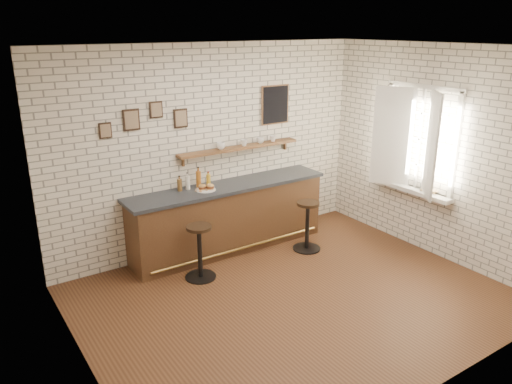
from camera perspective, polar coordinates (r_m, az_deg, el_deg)
ground at (r=6.34m, az=4.43°, el=-12.01°), size 5.00×5.00×0.00m
bar_counter at (r=7.42m, az=-3.10°, el=-2.89°), size 3.10×0.65×1.01m
sandwich_plate at (r=7.05m, az=-5.78°, el=0.26°), size 0.28×0.28×0.01m
ciabatta_sandwich at (r=7.04m, az=-5.72°, el=0.60°), size 0.24×0.17×0.07m
potato_chips at (r=7.03m, az=-5.88°, el=0.28°), size 0.26×0.19×0.00m
bitters_bottle_brown at (r=7.04m, az=-8.72°, el=0.83°), size 0.07×0.07×0.22m
bitters_bottle_white at (r=7.09m, az=-7.81°, el=1.09°), size 0.06×0.06×0.25m
bitters_bottle_amber at (r=7.16m, az=-6.58°, el=1.49°), size 0.07×0.07×0.30m
condiment_bottle_yellow at (r=7.24m, az=-5.45°, el=1.43°), size 0.06×0.06×0.20m
bar_stool_left at (r=6.65m, az=-6.45°, el=-6.63°), size 0.41×0.41×0.75m
bar_stool_right at (r=7.47m, az=5.89°, el=-3.69°), size 0.43×0.43×0.75m
wall_shelf at (r=7.45m, az=-1.89°, el=5.06°), size 2.00×0.18×0.18m
shelf_cup_a at (r=7.28m, az=-4.06°, el=5.28°), size 0.17×0.17×0.10m
shelf_cup_b at (r=7.48m, az=-1.37°, el=5.66°), size 0.13×0.13×0.10m
shelf_cup_c at (r=7.64m, az=0.50°, el=5.91°), size 0.13×0.13×0.09m
shelf_cup_d at (r=7.77m, az=1.96°, el=6.12°), size 0.13×0.13×0.09m
back_wall_decor at (r=7.32m, az=-3.43°, el=9.32°), size 2.96×0.02×0.56m
window_sill at (r=7.75m, az=17.33°, el=0.29°), size 0.20×1.35×0.06m
casement_window at (r=7.52m, az=17.67°, el=5.66°), size 0.40×1.30×1.56m
book_lower at (r=7.56m, az=18.89°, el=-0.00°), size 0.19×0.24×0.02m
book_upper at (r=7.58m, az=18.68°, el=0.21°), size 0.25×0.28×0.02m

